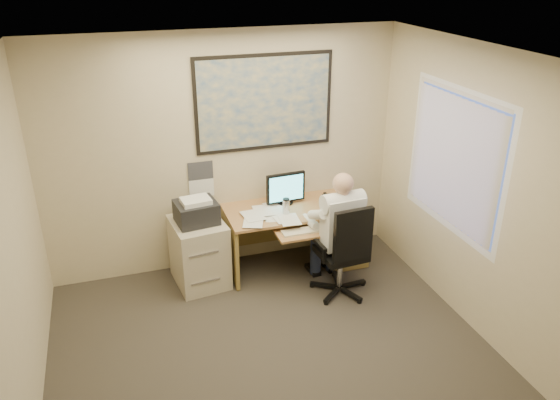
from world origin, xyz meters
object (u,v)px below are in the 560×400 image
object	(u,v)px
office_chair	(342,268)
desk	(321,227)
filing_cabinet	(199,247)
person	(341,234)

from	to	relation	value
office_chair	desk	bearing A→B (deg)	81.76
filing_cabinet	office_chair	bearing A→B (deg)	-33.62
desk	person	xyz separation A→B (m)	(-0.05, -0.67, 0.25)
desk	office_chair	bearing A→B (deg)	-94.18
desk	person	bearing A→B (deg)	-94.38
desk	person	size ratio (longest dim) A/B	1.16
desk	filing_cabinet	size ratio (longest dim) A/B	1.55
desk	office_chair	distance (m)	0.76
desk	office_chair	size ratio (longest dim) A/B	1.47
filing_cabinet	office_chair	xyz separation A→B (m)	(1.41, -0.71, -0.13)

